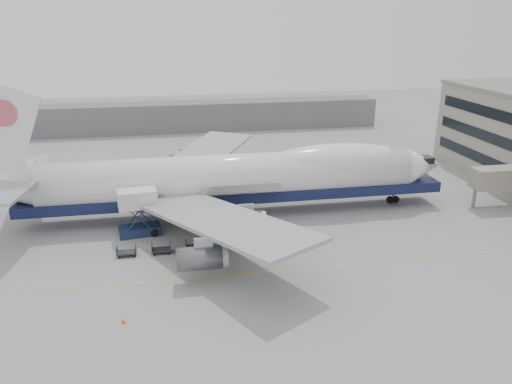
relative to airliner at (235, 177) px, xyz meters
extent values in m
plane|color=gray|center=(-0.64, -12.00, -5.62)|extent=(260.00, 260.00, 0.00)
cube|color=gold|center=(-0.64, -18.00, -5.62)|extent=(60.00, 0.15, 0.01)
cube|color=gray|center=(39.36, -4.00, -1.12)|extent=(9.00, 3.00, 3.00)
cylinder|color=slate|center=(35.36, -4.00, -4.12)|extent=(0.50, 0.50, 3.00)
cube|color=slate|center=(-10.64, 58.00, -2.12)|extent=(110.00, 8.00, 7.00)
cylinder|color=white|center=(-0.64, 0.00, 0.08)|extent=(52.00, 6.40, 6.40)
cube|color=#10173D|center=(0.36, 0.00, -2.48)|extent=(60.00, 5.76, 1.50)
cone|color=white|center=(28.36, 0.00, 0.08)|extent=(6.00, 6.40, 6.40)
ellipsoid|color=white|center=(14.96, 0.00, 1.84)|extent=(20.67, 5.78, 4.56)
cube|color=white|center=(-29.64, 0.00, 7.58)|extent=(10.52, 0.50, 13.56)
cylinder|color=#CC4F63|center=(-29.14, 0.00, 10.08)|extent=(3.40, 0.30, 3.40)
cube|color=#9EA0A3|center=(-3.64, -14.28, -0.52)|extent=(20.35, 26.74, 2.26)
cube|color=#9EA0A3|center=(-3.64, 14.28, -0.52)|extent=(20.35, 26.74, 2.26)
cylinder|color=#595B60|center=(-6.64, 19.00, -2.72)|extent=(4.80, 2.60, 2.60)
cylinder|color=#595B60|center=(-0.64, 10.00, -2.72)|extent=(4.80, 2.60, 2.60)
cylinder|color=#595B60|center=(-0.64, -10.00, -2.72)|extent=(4.80, 2.60, 2.60)
cylinder|color=#595B60|center=(-6.64, -19.00, -2.72)|extent=(4.80, 2.60, 2.60)
cylinder|color=slate|center=(24.36, 0.00, -4.37)|extent=(0.36, 0.36, 2.50)
cylinder|color=black|center=(24.36, 0.00, -5.07)|extent=(1.10, 0.45, 1.10)
cylinder|color=slate|center=(-3.64, -3.00, -4.37)|extent=(0.36, 0.36, 2.50)
cylinder|color=black|center=(-3.64, -3.00, -5.07)|extent=(1.10, 0.45, 1.10)
cylinder|color=slate|center=(-3.64, 3.00, -4.37)|extent=(0.36, 0.36, 2.50)
cylinder|color=black|center=(-3.64, 3.00, -5.07)|extent=(1.10, 0.45, 1.10)
cube|color=#1A2B4E|center=(-13.45, -4.95, -5.04)|extent=(5.64, 3.30, 1.17)
cube|color=silver|center=(-13.45, -4.95, -0.62)|extent=(5.25, 3.45, 2.35)
cube|color=#1A2B4E|center=(-13.45, -6.13, -2.82)|extent=(3.78, 0.66, 4.20)
cube|color=#1A2B4E|center=(-13.45, -3.78, -2.82)|extent=(3.78, 0.66, 4.20)
cube|color=slate|center=(-13.45, -3.25, -0.62)|extent=(2.72, 1.63, 0.15)
cylinder|color=black|center=(-15.37, -6.02, -5.14)|extent=(0.96, 0.37, 0.96)
cylinder|color=black|center=(-15.37, -3.89, -5.14)|extent=(0.96, 0.37, 0.96)
cylinder|color=black|center=(-11.53, -6.02, -5.14)|extent=(0.96, 0.37, 0.96)
cylinder|color=black|center=(-11.53, -3.89, -5.14)|extent=(0.96, 0.37, 0.96)
cone|color=#FA400D|center=(-14.32, -25.25, -5.38)|extent=(0.32, 0.32, 0.49)
cube|color=#FA400D|center=(-14.32, -25.25, -5.61)|extent=(0.33, 0.33, 0.03)
cube|color=#2D2D30|center=(-14.81, -11.07, -5.17)|extent=(2.30, 1.35, 0.18)
cube|color=#2D2D30|center=(-15.91, -11.07, -4.77)|extent=(0.08, 1.35, 0.90)
cube|color=#2D2D30|center=(-13.71, -11.07, -4.77)|extent=(0.08, 1.35, 0.90)
cylinder|color=black|center=(-15.66, -11.62, -5.47)|extent=(0.30, 0.12, 0.30)
cylinder|color=black|center=(-15.66, -10.52, -5.47)|extent=(0.30, 0.12, 0.30)
cylinder|color=black|center=(-13.96, -11.62, -5.47)|extent=(0.30, 0.12, 0.30)
cylinder|color=black|center=(-13.96, -10.52, -5.47)|extent=(0.30, 0.12, 0.30)
cube|color=#2D2D30|center=(-10.71, -11.07, -5.17)|extent=(2.30, 1.35, 0.18)
cube|color=#2D2D30|center=(-11.81, -11.07, -4.77)|extent=(0.08, 1.35, 0.90)
cube|color=#2D2D30|center=(-9.61, -11.07, -4.77)|extent=(0.08, 1.35, 0.90)
cylinder|color=black|center=(-11.56, -11.62, -5.47)|extent=(0.30, 0.12, 0.30)
cylinder|color=black|center=(-11.56, -10.52, -5.47)|extent=(0.30, 0.12, 0.30)
cylinder|color=black|center=(-9.86, -11.62, -5.47)|extent=(0.30, 0.12, 0.30)
cylinder|color=black|center=(-9.86, -10.52, -5.47)|extent=(0.30, 0.12, 0.30)
cube|color=#2D2D30|center=(-6.61, -11.07, -5.17)|extent=(2.30, 1.35, 0.18)
cube|color=#2D2D30|center=(-7.71, -11.07, -4.77)|extent=(0.08, 1.35, 0.90)
cube|color=#2D2D30|center=(-5.51, -11.07, -4.77)|extent=(0.08, 1.35, 0.90)
cylinder|color=black|center=(-7.46, -11.62, -5.47)|extent=(0.30, 0.12, 0.30)
cylinder|color=black|center=(-7.46, -10.52, -5.47)|extent=(0.30, 0.12, 0.30)
cylinder|color=black|center=(-5.76, -11.62, -5.47)|extent=(0.30, 0.12, 0.30)
cylinder|color=black|center=(-5.76, -10.52, -5.47)|extent=(0.30, 0.12, 0.30)
cube|color=#2D2D30|center=(-2.51, -11.07, -5.17)|extent=(2.30, 1.35, 0.18)
cube|color=#2D2D30|center=(-3.61, -11.07, -4.77)|extent=(0.08, 1.35, 0.90)
cube|color=#2D2D30|center=(-1.41, -11.07, -4.77)|extent=(0.08, 1.35, 0.90)
cylinder|color=black|center=(-3.36, -11.62, -5.47)|extent=(0.30, 0.12, 0.30)
cylinder|color=black|center=(-3.36, -10.52, -5.47)|extent=(0.30, 0.12, 0.30)
cylinder|color=black|center=(-1.66, -11.62, -5.47)|extent=(0.30, 0.12, 0.30)
cylinder|color=black|center=(-1.66, -10.52, -5.47)|extent=(0.30, 0.12, 0.30)
cube|color=#2D2D30|center=(1.59, -11.07, -5.17)|extent=(2.30, 1.35, 0.18)
cube|color=#2D2D30|center=(0.49, -11.07, -4.77)|extent=(0.08, 1.35, 0.90)
cube|color=#2D2D30|center=(2.69, -11.07, -4.77)|extent=(0.08, 1.35, 0.90)
cylinder|color=black|center=(0.74, -11.62, -5.47)|extent=(0.30, 0.12, 0.30)
cylinder|color=black|center=(0.74, -10.52, -5.47)|extent=(0.30, 0.12, 0.30)
cylinder|color=black|center=(2.44, -11.62, -5.47)|extent=(0.30, 0.12, 0.30)
cylinder|color=black|center=(2.44, -10.52, -5.47)|extent=(0.30, 0.12, 0.30)
cube|color=#2D2D30|center=(5.69, -11.07, -5.17)|extent=(2.30, 1.35, 0.18)
cube|color=#2D2D30|center=(4.59, -11.07, -4.77)|extent=(0.08, 1.35, 0.90)
cube|color=#2D2D30|center=(6.79, -11.07, -4.77)|extent=(0.08, 1.35, 0.90)
cylinder|color=black|center=(4.84, -11.62, -5.47)|extent=(0.30, 0.12, 0.30)
cylinder|color=black|center=(4.84, -10.52, -5.47)|extent=(0.30, 0.12, 0.30)
cylinder|color=black|center=(6.54, -11.62, -5.47)|extent=(0.30, 0.12, 0.30)
cylinder|color=black|center=(6.54, -10.52, -5.47)|extent=(0.30, 0.12, 0.30)
camera|label=1|loc=(-9.34, -66.75, 21.45)|focal=35.00mm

